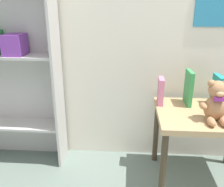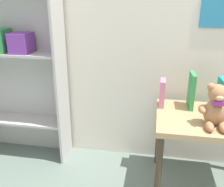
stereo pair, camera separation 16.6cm
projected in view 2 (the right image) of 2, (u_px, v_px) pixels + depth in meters
bookshelf_side at (13, 39)px, 1.84m from camera, size 0.74×0.22×1.69m
display_table at (206, 128)px, 1.58m from camera, size 0.62×0.51×0.53m
teddy_bear at (216, 107)px, 1.41m from camera, size 0.19×0.18×0.25m
book_standing_pink at (162, 93)px, 1.69m from camera, size 0.04×0.12×0.19m
book_standing_green at (191, 91)px, 1.65m from camera, size 0.03×0.15×0.24m
book_standing_teal at (222, 95)px, 1.61m from camera, size 0.04×0.14×0.22m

